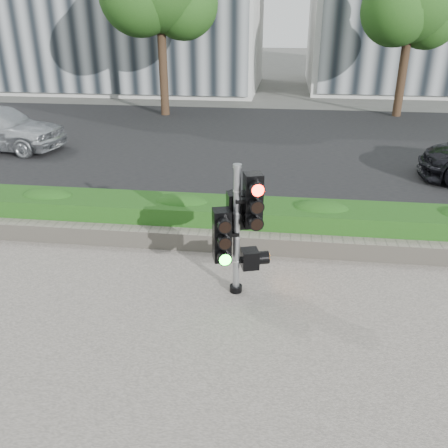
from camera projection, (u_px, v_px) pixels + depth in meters
The scene contains 8 objects.
ground at pixel (226, 309), 7.15m from camera, with size 120.00×120.00×0.00m, color #51514C.
sidewalk at pixel (197, 445), 4.88m from camera, with size 16.00×11.00×0.03m, color #9E9389.
road at pixel (262, 144), 16.21m from camera, with size 60.00×13.00×0.02m, color black.
curb at pixel (245, 222), 9.98m from camera, with size 60.00×0.25×0.12m, color gray.
stone_wall at pixel (239, 242), 8.79m from camera, with size 12.00×0.32×0.34m, color gray.
hedge at pixel (242, 220), 9.31m from camera, with size 12.00×1.00×0.68m, color #307B25.
tree_right at pixel (412, 2), 18.78m from camera, with size 4.10×3.58×6.53m.
traffic_signal at pixel (238, 224), 7.12m from camera, with size 0.77×0.65×2.10m.
Camera 1 is at (0.73, -5.96, 4.09)m, focal length 38.00 mm.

